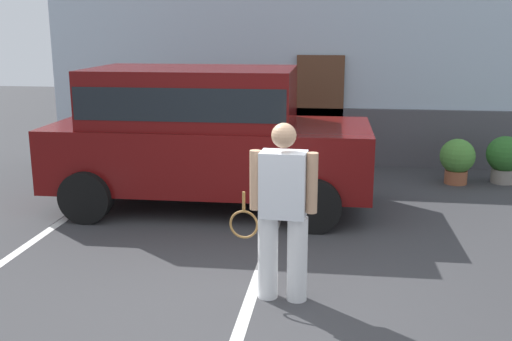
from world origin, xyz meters
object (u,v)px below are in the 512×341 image
tennis_player_man (282,211)px  potted_plant_secondary (505,157)px  parked_suv (203,131)px  potted_plant_by_porch (457,159)px

tennis_player_man → potted_plant_secondary: 6.03m
parked_suv → potted_plant_secondary: bearing=22.3°
parked_suv → potted_plant_secondary: 5.25m
tennis_player_man → potted_plant_secondary: bearing=-120.0°
parked_suv → potted_plant_by_porch: bearing=24.5°
potted_plant_by_porch → parked_suv: bearing=-154.6°
tennis_player_man → potted_plant_by_porch: bearing=-113.8°
parked_suv → potted_plant_secondary: (4.78, 2.05, -0.69)m
parked_suv → potted_plant_by_porch: (3.97, 1.89, -0.72)m
tennis_player_man → potted_plant_by_porch: tennis_player_man is taller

